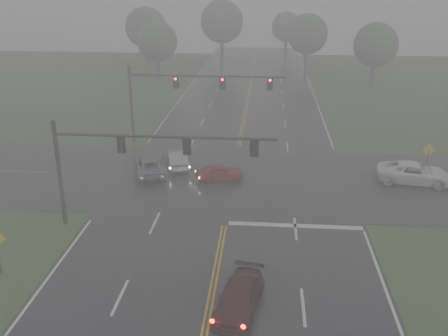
# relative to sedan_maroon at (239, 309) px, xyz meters

# --- Properties ---
(main_road) EXTENTS (18.00, 160.00, 0.02)m
(main_road) POSITION_rel_sedan_maroon_xyz_m (-1.44, 14.40, 0.00)
(main_road) COLOR black
(main_road) RESTS_ON ground
(cross_street) EXTENTS (120.00, 14.00, 0.02)m
(cross_street) POSITION_rel_sedan_maroon_xyz_m (-1.44, 16.40, 0.00)
(cross_street) COLOR black
(cross_street) RESTS_ON ground
(stop_bar) EXTENTS (8.50, 0.50, 0.01)m
(stop_bar) POSITION_rel_sedan_maroon_xyz_m (3.06, 8.80, 0.00)
(stop_bar) COLOR silver
(stop_bar) RESTS_ON ground
(sedan_maroon) EXTENTS (2.62, 4.74, 1.30)m
(sedan_maroon) POSITION_rel_sedan_maroon_xyz_m (0.00, 0.00, 0.00)
(sedan_maroon) COLOR black
(sedan_maroon) RESTS_ON ground
(sedan_red) EXTENTS (4.01, 2.64, 1.27)m
(sedan_red) POSITION_rel_sedan_maroon_xyz_m (-2.46, 16.05, 0.00)
(sedan_red) COLOR maroon
(sedan_red) RESTS_ON ground
(sedan_silver) EXTENTS (2.64, 4.58, 1.43)m
(sedan_silver) POSITION_rel_sedan_maroon_xyz_m (-6.25, 18.59, 0.00)
(sedan_silver) COLOR gray
(sedan_silver) RESTS_ON ground
(car_grey) EXTENTS (3.69, 5.52, 1.41)m
(car_grey) POSITION_rel_sedan_maroon_xyz_m (-8.15, 16.92, 0.00)
(car_grey) COLOR slate
(car_grey) RESTS_ON ground
(pickup_white) EXTENTS (5.91, 3.38, 1.55)m
(pickup_white) POSITION_rel_sedan_maroon_xyz_m (12.50, 16.86, 0.00)
(pickup_white) COLOR white
(pickup_white) RESTS_ON ground
(signal_gantry_near) EXTENTS (13.46, 0.30, 6.84)m
(signal_gantry_near) POSITION_rel_sedan_maroon_xyz_m (-7.43, 7.88, 4.84)
(signal_gantry_near) COLOR black
(signal_gantry_near) RESTS_ON ground
(signal_gantry_far) EXTENTS (14.47, 0.37, 7.29)m
(signal_gantry_far) POSITION_rel_sedan_maroon_xyz_m (-7.08, 25.09, 5.17)
(signal_gantry_far) COLOR black
(signal_gantry_far) RESTS_ON ground
(sign_diamond_east) EXTENTS (1.01, 0.14, 2.44)m
(sign_diamond_east) POSITION_rel_sedan_maroon_xyz_m (14.02, 19.06, 1.64)
(sign_diamond_east) COLOR black
(sign_diamond_east) RESTS_ON ground
(tree_nw_a) EXTENTS (6.00, 6.00, 8.81)m
(tree_nw_a) POSITION_rel_sedan_maroon_xyz_m (-15.56, 55.29, 5.79)
(tree_nw_a) COLOR #362B23
(tree_nw_a) RESTS_ON ground
(tree_ne_a) EXTENTS (6.47, 6.47, 9.51)m
(tree_ne_a) POSITION_rel_sedan_maroon_xyz_m (7.25, 63.50, 6.25)
(tree_ne_a) COLOR #362B23
(tree_ne_a) RESTS_ON ground
(tree_n_mid) EXTENTS (7.60, 7.60, 11.17)m
(tree_n_mid) POSITION_rel_sedan_maroon_xyz_m (-7.39, 72.31, 7.35)
(tree_n_mid) COLOR #362B23
(tree_n_mid) RESTS_ON ground
(tree_e_near) EXTENTS (6.16, 6.16, 9.05)m
(tree_e_near) POSITION_rel_sedan_maroon_xyz_m (15.96, 52.84, 5.95)
(tree_e_near) COLOR #362B23
(tree_e_near) RESTS_ON ground
(tree_nw_b) EXTENTS (6.97, 6.97, 10.23)m
(tree_nw_b) POSITION_rel_sedan_maroon_xyz_m (-19.97, 66.85, 6.73)
(tree_nw_b) COLOR #362B23
(tree_nw_b) RESTS_ON ground
(tree_n_far) EXTENTS (5.85, 5.85, 8.59)m
(tree_n_far) POSITION_rel_sedan_maroon_xyz_m (4.49, 82.30, 5.64)
(tree_n_far) COLOR #362B23
(tree_n_far) RESTS_ON ground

